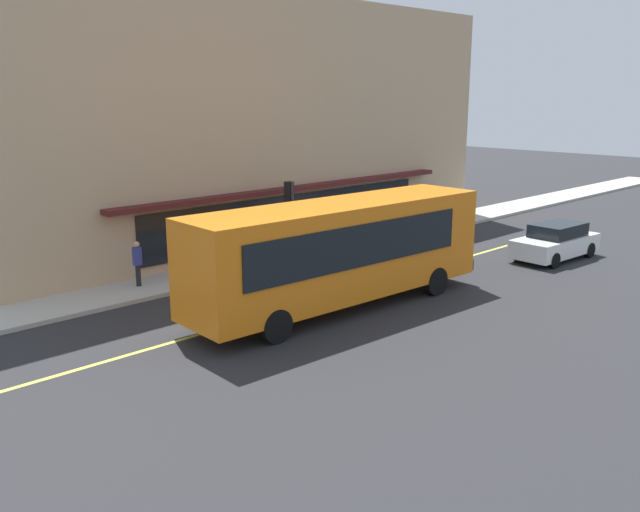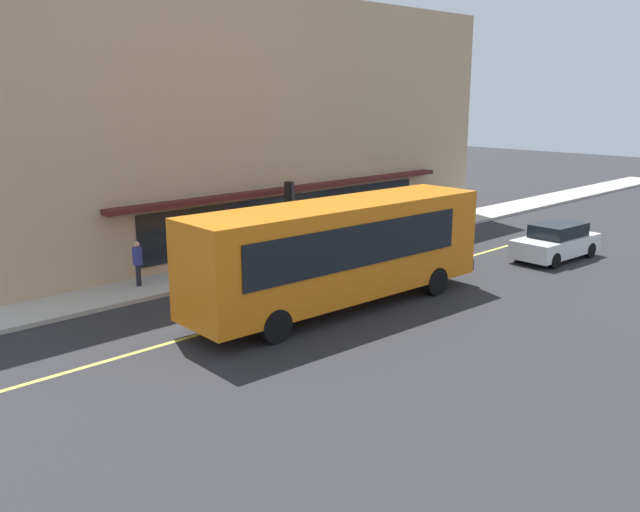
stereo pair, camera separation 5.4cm
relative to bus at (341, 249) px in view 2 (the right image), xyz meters
The scene contains 8 objects.
ground 3.12m from the bus, 27.29° to the left, with size 120.00×120.00×0.00m, color #28282B.
sidewalk 6.92m from the bus, 71.21° to the left, with size 80.00×2.43×0.15m, color #B2ADA3.
lane_centre_stripe 3.12m from the bus, 27.29° to the left, with size 36.00×0.16×0.01m, color #D8D14C.
storefront_building 13.33m from the bus, 67.97° to the left, with size 26.58×9.43×11.04m.
bus is the anchor object (origin of this frame).
traffic_light 6.70m from the bus, 62.59° to the left, with size 0.30×0.52×3.20m.
car_white 11.60m from the bus, ahead, with size 4.40×2.06×1.52m.
pedestrian_by_curb 7.52m from the bus, 119.84° to the left, with size 0.34×0.34×1.64m.
Camera 2 is at (-17.36, -15.90, 6.88)m, focal length 37.88 mm.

